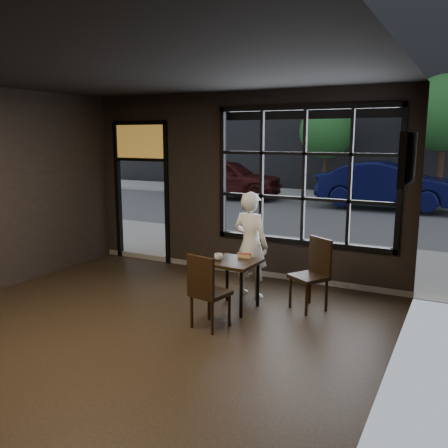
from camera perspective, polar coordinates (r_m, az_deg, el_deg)
The scene contains 18 objects.
floor at distance 5.92m, azimuth -13.83°, elevation -14.30°, with size 6.00×7.00×0.02m, color black.
ceiling at distance 5.44m, azimuth -15.38°, elevation 18.24°, with size 6.00×7.00×0.02m, color black.
wall_right at distance 4.12m, azimuth 18.22°, elevation -1.84°, with size 0.04×7.00×3.20m, color black.
window_frame at distance 7.90m, azimuth 9.60°, elevation 5.68°, with size 3.06×0.12×2.28m, color black.
stained_transom at distance 9.43m, azimuth -10.02°, elevation 9.78°, with size 1.20×0.06×0.70m, color orange.
street_asphalt at distance 28.33m, azimuth 20.15°, elevation 4.87°, with size 60.00×41.00×0.04m, color #545456.
building_across at distance 27.70m, azimuth 20.90°, elevation 20.37°, with size 28.00×12.00×15.00m, color #5B5956.
cafe_table at distance 6.82m, azimuth 1.18°, elevation -7.31°, with size 0.66×0.66×0.72m, color black.
chair_near at distance 6.14m, azimuth -1.64°, elevation -8.01°, with size 0.43×0.43×0.99m, color black.
chair_window at distance 6.85m, azimuth 10.17°, elevation -6.02°, with size 0.45×0.45×1.03m, color black.
man at distance 7.24m, azimuth 3.21°, elevation -2.50°, with size 0.60×0.39×1.63m, color white.
hotdog at distance 6.88m, azimuth 2.45°, elevation -3.83°, with size 0.20×0.08×0.06m, color tan, non-canonical shape.
cup at distance 6.74m, azimuth -0.67°, elevation -3.97°, with size 0.12×0.12×0.10m, color silver.
tv at distance 6.21m, azimuth 21.26°, elevation 7.35°, with size 0.12×1.09×0.64m, color black.
navy_car at distance 16.79m, azimuth 19.09°, elevation 4.50°, with size 1.60×4.58×1.51m, color black.
maroon_car at distance 18.80m, azimuth 0.35°, elevation 5.61°, with size 1.75×4.34×1.48m, color #350D0C.
tree_left at distance 20.07m, azimuth 12.23°, elevation 10.82°, with size 2.19×2.19×3.74m.
tree_right at distance 19.04m, azimuth 25.02°, elevation 11.97°, with size 2.70×2.70×4.62m.
Camera 1 is at (3.63, -3.99, 2.44)m, focal length 38.00 mm.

